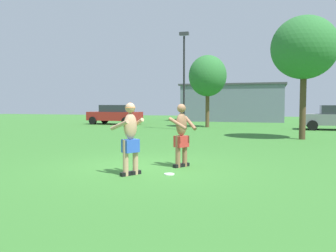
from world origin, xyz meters
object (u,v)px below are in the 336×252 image
object	(u,v)px
tree_left_field	(208,76)
frisbee	(169,174)
player_with_cap	(130,135)
car_red_near_post	(115,114)
lamp_post	(184,71)
tree_right_field	(304,48)
player_in_red	(182,134)

from	to	relation	value
tree_left_field	frisbee	bearing A→B (deg)	-82.40
player_with_cap	car_red_near_post	bearing A→B (deg)	116.46
player_with_cap	tree_left_field	size ratio (longest dim) A/B	0.33
player_with_cap	lamp_post	distance (m)	14.85
tree_right_field	player_in_red	bearing A→B (deg)	-112.40
lamp_post	tree_right_field	size ratio (longest dim) A/B	1.09
lamp_post	tree_right_field	distance (m)	8.12
player_in_red	frisbee	bearing A→B (deg)	-90.99
player_with_cap	frisbee	world-z (taller)	player_with_cap
frisbee	tree_right_field	world-z (taller)	tree_right_field
player_with_cap	frisbee	size ratio (longest dim) A/B	6.95
lamp_post	tree_left_field	xyz separation A→B (m)	(0.99, 2.88, -0.14)
frisbee	tree_right_field	distance (m)	11.19
car_red_near_post	player_with_cap	bearing A→B (deg)	-63.54
player_with_cap	player_in_red	xyz separation A→B (m)	(0.87, 1.37, -0.06)
car_red_near_post	player_in_red	bearing A→B (deg)	-59.56
frisbee	tree_left_field	xyz separation A→B (m)	(-2.26, 16.94, 3.62)
player_with_cap	player_in_red	world-z (taller)	player_with_cap
car_red_near_post	tree_left_field	size ratio (longest dim) A/B	0.87
player_with_cap	tree_left_field	world-z (taller)	tree_left_field
player_with_cap	tree_right_field	xyz separation A→B (m)	(4.44, 10.03, 3.31)
frisbee	tree_left_field	bearing A→B (deg)	97.60
frisbee	player_with_cap	bearing A→B (deg)	-160.05
player_in_red	tree_left_field	distance (m)	16.28
tree_right_field	lamp_post	bearing A→B (deg)	147.59
car_red_near_post	tree_right_field	distance (m)	16.54
player_with_cap	frisbee	bearing A→B (deg)	19.95
frisbee	tree_right_field	size ratio (longest dim) A/B	0.04
player_in_red	tree_left_field	size ratio (longest dim) A/B	0.32
player_in_red	car_red_near_post	size ratio (longest dim) A/B	0.37
tree_left_field	tree_right_field	bearing A→B (deg)	-50.99
player_in_red	lamp_post	bearing A→B (deg)	104.11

